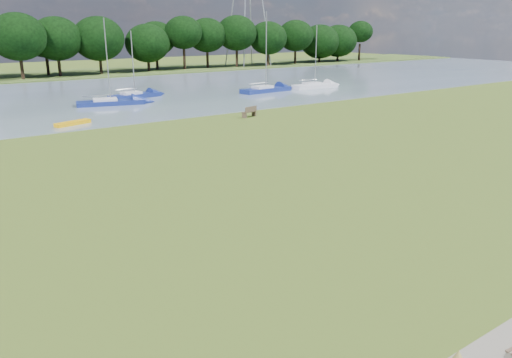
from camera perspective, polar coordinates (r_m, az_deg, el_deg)
ground at (r=23.03m, az=-2.88°, el=-3.32°), size 220.00×220.00×0.00m
river at (r=61.82m, az=-24.83°, el=8.04°), size 220.00×40.00×0.10m
riverbank_bench at (r=46.29m, az=-0.72°, el=7.70°), size 1.68×0.89×0.99m
kayak at (r=45.05m, az=-20.21°, el=6.02°), size 3.23×1.72×0.32m
tree_line at (r=88.49m, az=-23.46°, el=14.32°), size 158.37×8.19×9.91m
sailboat_2 at (r=69.01m, az=6.70°, el=10.69°), size 6.72×2.22×8.11m
sailboat_4 at (r=60.30m, az=-13.71°, el=9.41°), size 6.39×2.76×7.51m
sailboat_5 at (r=55.49m, az=-16.37°, el=8.57°), size 7.17×3.62×8.82m
sailboat_6 at (r=64.12m, az=1.09°, el=10.35°), size 7.26×2.62×9.76m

